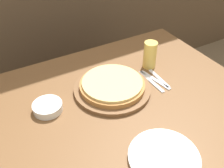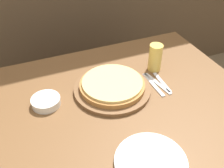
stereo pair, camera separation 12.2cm
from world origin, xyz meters
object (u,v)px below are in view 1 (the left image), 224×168
object	(u,v)px
dinner_knife	(155,80)
side_bowl	(48,107)
beer_glass	(150,54)
fork	(151,81)
pizza_on_board	(112,86)
dinner_plate	(164,157)
spoon	(159,78)

from	to	relation	value
dinner_knife	side_bowl	bearing A→B (deg)	173.78
beer_glass	fork	distance (m)	0.16
side_bowl	pizza_on_board	bearing A→B (deg)	-3.91
dinner_plate	fork	bearing A→B (deg)	59.35
side_bowl	dinner_knife	xyz separation A→B (m)	(0.55, -0.06, -0.02)
dinner_plate	beer_glass	bearing A→B (deg)	59.33
pizza_on_board	dinner_knife	world-z (taller)	pizza_on_board
dinner_plate	dinner_knife	distance (m)	0.48
fork	dinner_plate	bearing A→B (deg)	-120.65
side_bowl	dinner_plate	bearing A→B (deg)	-58.07
beer_glass	dinner_knife	distance (m)	0.15
dinner_plate	pizza_on_board	bearing A→B (deg)	86.20
pizza_on_board	dinner_plate	world-z (taller)	pizza_on_board
fork	spoon	size ratio (longest dim) A/B	1.17
dinner_plate	fork	xyz separation A→B (m)	(0.24, 0.40, -0.01)
spoon	side_bowl	bearing A→B (deg)	174.05
pizza_on_board	dinner_plate	xyz separation A→B (m)	(-0.03, -0.44, -0.02)
beer_glass	dinner_plate	size ratio (longest dim) A/B	0.56
beer_glass	pizza_on_board	bearing A→B (deg)	-163.66
beer_glass	fork	xyz separation A→B (m)	(-0.07, -0.12, -0.08)
fork	dinner_knife	bearing A→B (deg)	0.00
pizza_on_board	beer_glass	bearing A→B (deg)	16.34
dinner_plate	dinner_knife	bearing A→B (deg)	56.76
side_bowl	fork	size ratio (longest dim) A/B	0.67
pizza_on_board	dinner_knife	bearing A→B (deg)	-9.33
beer_glass	side_bowl	size ratio (longest dim) A/B	1.12
fork	beer_glass	bearing A→B (deg)	59.25
dinner_knife	fork	bearing A→B (deg)	-180.00
dinner_plate	side_bowl	xyz separation A→B (m)	(-0.29, 0.46, 0.01)
beer_glass	spoon	xyz separation A→B (m)	(-0.02, -0.12, -0.08)
dinner_knife	spoon	size ratio (longest dim) A/B	1.17
fork	spoon	xyz separation A→B (m)	(0.05, 0.00, 0.00)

